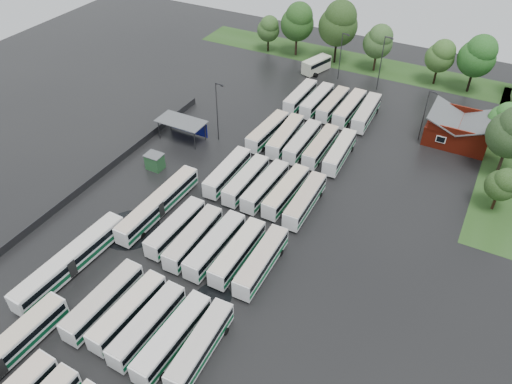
% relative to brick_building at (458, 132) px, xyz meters
% --- Properties ---
extents(ground, '(160.00, 160.00, 0.00)m').
position_rel_brick_building_xyz_m(ground, '(-24.00, -42.77, -1.87)').
color(ground, black).
rests_on(ground, ground).
extents(brick_building, '(10.07, 8.60, 5.39)m').
position_rel_brick_building_xyz_m(brick_building, '(0.00, 0.00, 0.00)').
color(brick_building, maroon).
rests_on(brick_building, ground).
extents(wash_shed, '(8.20, 4.20, 3.58)m').
position_rel_brick_building_xyz_m(wash_shed, '(-41.20, -20.74, 1.12)').
color(wash_shed, '#2D2D30').
rests_on(wash_shed, ground).
extents(utility_hut, '(2.70, 2.20, 2.62)m').
position_rel_brick_building_xyz_m(utility_hut, '(-40.20, -30.17, -0.55)').
color(utility_hut, '#1F4C26').
rests_on(utility_hut, ground).
extents(grass_strip_north, '(80.00, 10.00, 0.01)m').
position_rel_brick_building_xyz_m(grass_strip_north, '(-22.00, 22.03, -1.86)').
color(grass_strip_north, '#214215').
rests_on(grass_strip_north, ground).
extents(west_fence, '(0.10, 50.00, 1.20)m').
position_rel_brick_building_xyz_m(west_fence, '(-46.20, -34.77, -1.27)').
color(west_fence, '#2D2D30').
rests_on(west_fence, ground).
extents(bus_r1c0, '(2.68, 11.12, 3.08)m').
position_rel_brick_building_xyz_m(bus_r1c0, '(-28.49, -55.15, -0.17)').
color(bus_r1c0, silver).
rests_on(bus_r1c0, ground).
extents(bus_r1c1, '(2.74, 10.73, 2.96)m').
position_rel_brick_building_xyz_m(bus_r1c1, '(-25.16, -54.97, -0.24)').
color(bus_r1c1, silver).
rests_on(bus_r1c1, ground).
extents(bus_r1c2, '(2.60, 10.80, 2.99)m').
position_rel_brick_building_xyz_m(bus_r1c2, '(-22.17, -55.38, -0.22)').
color(bus_r1c2, silver).
rests_on(bus_r1c2, ground).
extents(bus_r1c3, '(2.69, 11.19, 3.10)m').
position_rel_brick_building_xyz_m(bus_r1c3, '(-18.83, -55.45, -0.16)').
color(bus_r1c3, silver).
rests_on(bus_r1c3, ground).
extents(bus_r1c4, '(2.72, 10.73, 2.96)m').
position_rel_brick_building_xyz_m(bus_r1c4, '(-15.75, -54.84, -0.24)').
color(bus_r1c4, silver).
rests_on(bus_r1c4, ground).
extents(bus_r2c0, '(2.54, 10.59, 2.93)m').
position_rel_brick_building_xyz_m(bus_r2c0, '(-28.38, -41.32, -0.25)').
color(bus_r2c0, silver).
rests_on(bus_r2c0, ground).
extents(bus_r2c1, '(2.43, 10.84, 3.01)m').
position_rel_brick_building_xyz_m(bus_r2c1, '(-25.20, -41.87, -0.21)').
color(bus_r2c1, silver).
rests_on(bus_r2c1, ground).
extents(bus_r2c2, '(2.63, 11.17, 3.09)m').
position_rel_brick_building_xyz_m(bus_r2c2, '(-22.01, -41.75, -0.16)').
color(bus_r2c2, silver).
rests_on(bus_r2c2, ground).
extents(bus_r2c3, '(2.34, 10.82, 3.01)m').
position_rel_brick_building_xyz_m(bus_r2c3, '(-18.90, -41.47, -0.21)').
color(bus_r2c3, silver).
rests_on(bus_r2c3, ground).
extents(bus_r2c4, '(2.56, 10.99, 3.05)m').
position_rel_brick_building_xyz_m(bus_r2c4, '(-15.60, -41.42, -0.19)').
color(bus_r2c4, silver).
rests_on(bus_r2c4, ground).
extents(bus_r3c0, '(2.44, 10.84, 3.01)m').
position_rel_brick_building_xyz_m(bus_r3c0, '(-28.50, -27.66, -0.21)').
color(bus_r3c0, silver).
rests_on(bus_r3c0, ground).
extents(bus_r3c1, '(2.27, 10.59, 2.95)m').
position_rel_brick_building_xyz_m(bus_r3c1, '(-25.12, -28.02, -0.25)').
color(bus_r3c1, silver).
rests_on(bus_r3c1, ground).
extents(bus_r3c2, '(2.59, 10.77, 2.98)m').
position_rel_brick_building_xyz_m(bus_r3c2, '(-21.94, -28.00, -0.23)').
color(bus_r3c2, silver).
rests_on(bus_r3c2, ground).
extents(bus_r3c3, '(2.59, 10.81, 2.99)m').
position_rel_brick_building_xyz_m(bus_r3c3, '(-18.76, -27.72, -0.22)').
color(bus_r3c3, silver).
rests_on(bus_r3c3, ground).
extents(bus_r3c4, '(2.52, 10.85, 3.01)m').
position_rel_brick_building_xyz_m(bus_r3c4, '(-15.56, -28.25, -0.21)').
color(bus_r3c4, silver).
rests_on(bus_r3c4, ground).
extents(bus_r4c0, '(2.84, 10.98, 3.03)m').
position_rel_brick_building_xyz_m(bus_r4c0, '(-28.38, -14.52, -0.20)').
color(bus_r4c0, silver).
rests_on(bus_r4c0, ground).
extents(bus_r4c1, '(2.87, 11.20, 3.09)m').
position_rel_brick_building_xyz_m(bus_r4c1, '(-25.06, -14.57, -0.17)').
color(bus_r4c1, silver).
rests_on(bus_r4c1, ground).
extents(bus_r4c2, '(2.31, 10.71, 2.98)m').
position_rel_brick_building_xyz_m(bus_r4c2, '(-21.95, -14.65, -0.23)').
color(bus_r4c2, silver).
rests_on(bus_r4c2, ground).
extents(bus_r4c3, '(2.29, 10.56, 2.94)m').
position_rel_brick_building_xyz_m(bus_r4c3, '(-18.79, -14.51, -0.25)').
color(bus_r4c3, silver).
rests_on(bus_r4c3, ground).
extents(bus_r4c4, '(2.70, 10.79, 2.98)m').
position_rel_brick_building_xyz_m(bus_r4c4, '(-15.48, -14.62, -0.23)').
color(bus_r4c4, silver).
rests_on(bus_r4c4, ground).
extents(bus_r5c0, '(2.37, 10.60, 2.94)m').
position_rel_brick_building_xyz_m(bus_r5c0, '(-28.53, -0.67, -0.25)').
color(bus_r5c0, silver).
rests_on(bus_r5c0, ground).
extents(bus_r5c1, '(2.53, 10.76, 2.98)m').
position_rel_brick_building_xyz_m(bus_r5c1, '(-25.16, -0.70, -0.23)').
color(bus_r5c1, silver).
rests_on(bus_r5c1, ground).
extents(bus_r5c2, '(2.51, 10.59, 2.93)m').
position_rel_brick_building_xyz_m(bus_r5c2, '(-22.07, -0.60, -0.25)').
color(bus_r5c2, silver).
rests_on(bus_r5c2, ground).
extents(bus_r5c3, '(2.59, 11.19, 3.10)m').
position_rel_brick_building_xyz_m(bus_r5c3, '(-18.81, -0.73, -0.16)').
color(bus_r5c3, silver).
rests_on(bus_r5c3, ground).
extents(bus_r5c4, '(2.73, 11.13, 3.08)m').
position_rel_brick_building_xyz_m(bus_r5c4, '(-15.63, -0.78, -0.17)').
color(bus_r5c4, silver).
rests_on(bus_r5c4, ground).
extents(artic_bus_west_a, '(2.92, 16.21, 2.99)m').
position_rel_brick_building_xyz_m(artic_bus_west_a, '(-32.98, -65.60, -0.21)').
color(artic_bus_west_a, silver).
rests_on(artic_bus_west_a, ground).
extents(artic_bus_west_b, '(2.52, 16.05, 2.97)m').
position_rel_brick_building_xyz_m(artic_bus_west_b, '(-33.23, -38.49, -0.22)').
color(artic_bus_west_b, silver).
rests_on(artic_bus_west_b, ground).
extents(artic_bus_west_c, '(3.09, 16.67, 3.08)m').
position_rel_brick_building_xyz_m(artic_bus_west_c, '(-36.20, -52.30, -0.16)').
color(artic_bus_west_c, silver).
rests_on(artic_bus_west_c, ground).
extents(minibus, '(4.41, 7.12, 2.92)m').
position_rel_brick_building_xyz_m(minibus, '(-31.20, 13.61, -0.25)').
color(minibus, beige).
rests_on(minibus, ground).
extents(tree_north_0, '(5.00, 5.00, 8.27)m').
position_rel_brick_building_xyz_m(tree_north_0, '(-44.84, 18.36, 3.45)').
color(tree_north_0, black).
rests_on(tree_north_0, ground).
extents(tree_north_1, '(7.20, 7.20, 11.92)m').
position_rel_brick_building_xyz_m(tree_north_1, '(-38.37, 19.39, 5.80)').
color(tree_north_1, '#35241A').
rests_on(tree_north_1, ground).
extents(tree_north_2, '(8.20, 8.20, 13.58)m').
position_rel_brick_building_xyz_m(tree_north_2, '(-29.30, 19.80, 6.88)').
color(tree_north_2, black).
rests_on(tree_north_2, ground).
extents(tree_north_3, '(6.10, 6.10, 10.10)m').
position_rel_brick_building_xyz_m(tree_north_3, '(-20.48, 19.95, 4.63)').
color(tree_north_3, black).
rests_on(tree_north_3, ground).
extents(tree_north_4, '(5.69, 5.69, 9.43)m').
position_rel_brick_building_xyz_m(tree_north_4, '(-7.85, 19.65, 4.20)').
color(tree_north_4, black).
rests_on(tree_north_4, ground).
extents(tree_north_5, '(7.04, 7.04, 11.66)m').
position_rel_brick_building_xyz_m(tree_north_5, '(-1.24, 19.43, 5.64)').
color(tree_north_5, black).
rests_on(tree_north_5, ground).
extents(tree_east_0, '(4.36, 4.33, 7.17)m').
position_rel_brick_building_xyz_m(tree_east_0, '(8.16, -15.76, 2.74)').
color(tree_east_0, black).
rests_on(tree_east_0, ground).
extents(tree_east_2, '(4.85, 4.85, 8.03)m').
position_rel_brick_building_xyz_m(tree_east_2, '(6.18, 1.94, 3.30)').
color(tree_east_2, black).
rests_on(tree_east_2, ground).
extents(lamp_post_ne, '(1.40, 0.27, 9.11)m').
position_rel_brick_building_xyz_m(lamp_post_ne, '(-5.56, -2.39, 3.43)').
color(lamp_post_ne, '#2D2D30').
rests_on(lamp_post_ne, ground).
extents(lamp_post_nw, '(1.62, 0.32, 10.54)m').
position_rel_brick_building_xyz_m(lamp_post_nw, '(-35.67, -18.32, 4.25)').
color(lamp_post_nw, '#2D2D30').
rests_on(lamp_post_nw, ground).
extents(lamp_post_back_w, '(1.49, 0.29, 9.69)m').
position_rel_brick_building_xyz_m(lamp_post_back_w, '(-25.77, 12.63, 3.76)').
color(lamp_post_back_w, '#2D2D30').
rests_on(lamp_post_back_w, ground).
extents(lamp_post_back_e, '(1.68, 0.33, 10.89)m').
position_rel_brick_building_xyz_m(lamp_post_back_e, '(-17.30, 11.90, 4.46)').
color(lamp_post_back_e, '#2D2D30').
rests_on(lamp_post_back_e, ground).
extents(puddle_2, '(8.04, 8.04, 0.01)m').
position_rel_brick_building_xyz_m(puddle_2, '(-34.71, -43.15, -1.86)').
color(puddle_2, black).
rests_on(puddle_2, ground).
extents(puddle_3, '(4.36, 4.36, 0.01)m').
position_rel_brick_building_xyz_m(puddle_3, '(-18.69, -47.75, -1.86)').
color(puddle_3, black).
rests_on(puddle_3, ground).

